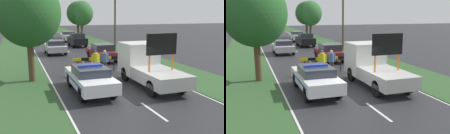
{
  "view_description": "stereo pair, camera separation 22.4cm",
  "coord_description": "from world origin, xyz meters",
  "views": [
    {
      "loc": [
        -5.47,
        -12.1,
        4.24
      ],
      "look_at": [
        -0.21,
        2.2,
        1.1
      ],
      "focal_mm": 42.0,
      "sensor_mm": 36.0,
      "label": 1
    },
    {
      "loc": [
        -5.26,
        -12.18,
        4.24
      ],
      "look_at": [
        -0.21,
        2.2,
        1.1
      ],
      "focal_mm": 42.0,
      "sensor_mm": 36.0,
      "label": 2
    }
  ],
  "objects": [
    {
      "name": "road_barrier",
      "position": [
        -0.11,
        5.75,
        0.95
      ],
      "size": [
        3.4,
        0.08,
        1.13
      ],
      "rotation": [
        0.0,
        0.0,
        0.07
      ],
      "color": "black",
      "rests_on": "ground"
    },
    {
      "name": "utility_pole",
      "position": [
        5.39,
        16.46,
        4.25
      ],
      "size": [
        1.2,
        0.2,
        8.26
      ],
      "color": "#473828",
      "rests_on": "ground"
    },
    {
      "name": "queued_car_van_white",
      "position": [
        2.05,
        27.77,
        0.81
      ],
      "size": [
        1.74,
        4.35,
        1.52
      ],
      "rotation": [
        0.0,
        0.0,
        3.14
      ],
      "color": "silver",
      "rests_on": "ground"
    },
    {
      "name": "work_truck",
      "position": [
        1.84,
        1.74,
        1.17
      ],
      "size": [
        2.07,
        5.57,
        3.18
      ],
      "rotation": [
        0.0,
        0.0,
        3.17
      ],
      "color": "white",
      "rests_on": "ground"
    },
    {
      "name": "traffic_cone_near_police",
      "position": [
        -0.1,
        3.31,
        0.29
      ],
      "size": [
        0.43,
        0.43,
        0.59
      ],
      "color": "black",
      "rests_on": "ground"
    },
    {
      "name": "roadside_tree_near_left",
      "position": [
        -4.66,
        4.71,
        4.23
      ],
      "size": [
        3.92,
        3.92,
        6.31
      ],
      "color": "#4C3823",
      "rests_on": "ground"
    },
    {
      "name": "grass_verge_right",
      "position": [
        5.61,
        20.0,
        0.01
      ],
      "size": [
        3.87,
        120.0,
        0.03
      ],
      "color": "#2D5128",
      "rests_on": "ground"
    },
    {
      "name": "ground_plane",
      "position": [
        0.0,
        0.0,
        0.0
      ],
      "size": [
        160.0,
        160.0,
        0.0
      ],
      "primitive_type": "plane",
      "color": "#28282B"
    },
    {
      "name": "traffic_cone_near_truck",
      "position": [
        -1.91,
        6.94,
        0.26
      ],
      "size": [
        0.37,
        0.37,
        0.52
      ],
      "color": "black",
      "rests_on": "ground"
    },
    {
      "name": "roadside_tree_near_right",
      "position": [
        5.03,
        34.04,
        4.22
      ],
      "size": [
        3.86,
        3.86,
        6.27
      ],
      "color": "#4C3823",
      "rests_on": "ground"
    },
    {
      "name": "queued_car_sedan_silver",
      "position": [
        -1.61,
        15.8,
        0.76
      ],
      "size": [
        1.95,
        3.97,
        1.44
      ],
      "rotation": [
        0.0,
        0.0,
        3.14
      ],
      "color": "#B2B2B7",
      "rests_on": "ground"
    },
    {
      "name": "police_car",
      "position": [
        -1.84,
        1.28,
        0.79
      ],
      "size": [
        1.87,
        4.86,
        1.54
      ],
      "rotation": [
        0.0,
        0.0,
        -0.07
      ],
      "color": "white",
      "rests_on": "ground"
    },
    {
      "name": "grass_verge_left",
      "position": [
        -5.61,
        20.0,
        0.01
      ],
      "size": [
        3.87,
        120.0,
        0.03
      ],
      "color": "#2D5128",
      "rests_on": "ground"
    },
    {
      "name": "pedestrian_civilian",
      "position": [
        0.34,
        5.21,
        1.0
      ],
      "size": [
        0.61,
        0.39,
        1.7
      ],
      "rotation": [
        0.0,
        0.0,
        -0.27
      ],
      "color": "brown",
      "rests_on": "ground"
    },
    {
      "name": "queued_car_wagon_maroon",
      "position": [
        1.79,
        10.18,
        0.81
      ],
      "size": [
        1.89,
        4.36,
        1.54
      ],
      "rotation": [
        0.0,
        0.0,
        3.14
      ],
      "color": "maroon",
      "rests_on": "ground"
    },
    {
      "name": "police_officer",
      "position": [
        -0.39,
        5.02,
        1.03
      ],
      "size": [
        0.62,
        0.4,
        1.74
      ],
      "rotation": [
        0.0,
        0.0,
        3.21
      ],
      "color": "#191E38",
      "rests_on": "ground"
    },
    {
      "name": "lane_markings",
      "position": [
        0.0,
        17.31,
        0.0
      ],
      "size": [
        7.26,
        69.63,
        0.01
      ],
      "color": "silver",
      "rests_on": "ground"
    },
    {
      "name": "roadside_tree_mid_left",
      "position": [
        5.66,
        33.69,
        4.19
      ],
      "size": [
        4.11,
        4.11,
        6.37
      ],
      "color": "#4C3823",
      "rests_on": "ground"
    },
    {
      "name": "queued_car_sedan_black",
      "position": [
        1.97,
        21.24,
        0.88
      ],
      "size": [
        1.83,
        4.25,
        1.69
      ],
      "rotation": [
        0.0,
        0.0,
        3.14
      ],
      "color": "black",
      "rests_on": "ground"
    },
    {
      "name": "traffic_cone_centre_front",
      "position": [
        -2.28,
        5.04,
        0.34
      ],
      "size": [
        0.5,
        0.5,
        0.69
      ],
      "color": "black",
      "rests_on": "ground"
    }
  ]
}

